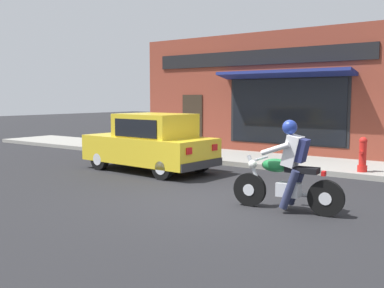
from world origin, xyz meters
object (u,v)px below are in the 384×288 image
object	(u,v)px
car_hatchback	(150,143)
traffic_cone	(153,138)
motorcycle_with_rider	(288,173)
fire_hydrant	(363,155)

from	to	relation	value
car_hatchback	traffic_cone	size ratio (longest dim) A/B	6.45
motorcycle_with_rider	car_hatchback	distance (m)	5.14
motorcycle_with_rider	traffic_cone	distance (m)	10.04
car_hatchback	traffic_cone	bearing A→B (deg)	40.32
fire_hydrant	traffic_cone	distance (m)	8.45
motorcycle_with_rider	traffic_cone	world-z (taller)	motorcycle_with_rider
car_hatchback	traffic_cone	distance (m)	5.24
traffic_cone	motorcycle_with_rider	bearing A→B (deg)	-125.31
car_hatchback	fire_hydrant	world-z (taller)	car_hatchback
car_hatchback	fire_hydrant	bearing A→B (deg)	-63.57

